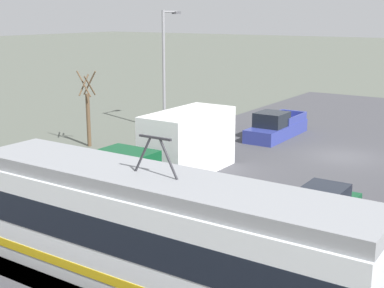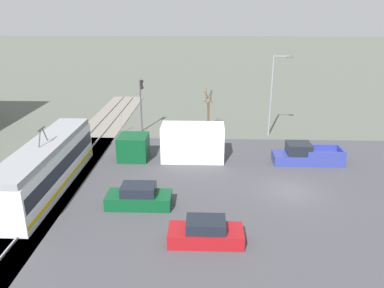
% 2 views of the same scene
% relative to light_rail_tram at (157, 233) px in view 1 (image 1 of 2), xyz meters
% --- Properties ---
extents(ground_plane, '(320.00, 320.00, 0.00)m').
position_rel_light_rail_tram_xyz_m(ground_plane, '(0.17, -17.71, -1.76)').
color(ground_plane, '#565B51').
extents(road_surface, '(22.47, 47.32, 0.08)m').
position_rel_light_rail_tram_xyz_m(road_surface, '(0.17, -17.71, -1.72)').
color(road_surface, '#424247').
rests_on(road_surface, ground).
extents(rail_bed, '(60.13, 4.40, 0.22)m').
position_rel_light_rail_tram_xyz_m(rail_bed, '(0.17, -0.00, -1.71)').
color(rail_bed, gray).
rests_on(rail_bed, ground).
extents(light_rail_tram, '(13.00, 2.75, 4.58)m').
position_rel_light_rail_tram_xyz_m(light_rail_tram, '(0.00, 0.00, 0.00)').
color(light_rail_tram, white).
rests_on(light_rail_tram, ground).
extents(box_truck, '(2.52, 9.11, 3.14)m').
position_rel_light_rail_tram_xyz_m(box_truck, '(5.88, -9.14, -0.23)').
color(box_truck, '#0C4723').
rests_on(box_truck, ground).
extents(pickup_truck, '(1.97, 5.84, 1.77)m').
position_rel_light_rail_tram_xyz_m(pickup_truck, '(5.45, -20.10, -1.01)').
color(pickup_truck, navy).
rests_on(pickup_truck, ground).
extents(sedan_car_1, '(1.80, 4.31, 1.54)m').
position_rel_light_rail_tram_xyz_m(sedan_car_1, '(-2.46, -7.09, -1.04)').
color(sedan_car_1, '#0C4723').
rests_on(sedan_car_1, ground).
extents(street_tree, '(1.11, 0.92, 4.67)m').
position_rel_light_rail_tram_xyz_m(street_tree, '(14.20, -11.78, 0.37)').
color(street_tree, brown).
rests_on(street_tree, ground).
extents(street_lamp_near_crossing, '(0.36, 1.95, 8.25)m').
position_rel_light_rail_tram_xyz_m(street_lamp_near_crossing, '(13.07, -18.31, 3.00)').
color(street_lamp_near_crossing, gray).
rests_on(street_lamp_near_crossing, ground).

